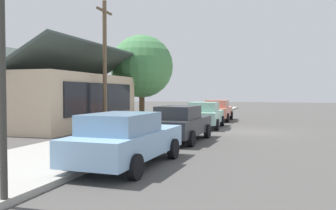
% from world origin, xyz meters
% --- Properties ---
extents(ground_plane, '(120.00, 120.00, 0.00)m').
position_xyz_m(ground_plane, '(0.00, 0.00, 0.00)').
color(ground_plane, '#4C4947').
extents(sidewalk_curb, '(60.00, 4.20, 0.16)m').
position_xyz_m(sidewalk_curb, '(0.00, 5.60, 0.08)').
color(sidewalk_curb, '#A3A099').
rests_on(sidewalk_curb, ground).
extents(car_skyblue, '(4.96, 2.21, 1.59)m').
position_xyz_m(car_skyblue, '(-10.49, 2.85, 0.82)').
color(car_skyblue, '#8CB7E0').
rests_on(car_skyblue, ground).
extents(car_charcoal, '(4.66, 2.08, 1.59)m').
position_xyz_m(car_charcoal, '(-4.85, 2.66, 0.81)').
color(car_charcoal, '#2D3035').
rests_on(car_charcoal, ground).
extents(car_seafoam, '(4.54, 2.12, 1.59)m').
position_xyz_m(car_seafoam, '(1.39, 2.76, 0.81)').
color(car_seafoam, '#9ED1BC').
rests_on(car_seafoam, ground).
extents(car_coral, '(4.57, 2.05, 1.59)m').
position_xyz_m(car_coral, '(7.09, 2.85, 0.81)').
color(car_coral, '#EA8C75').
rests_on(car_coral, ground).
extents(storefront_building, '(11.11, 6.64, 5.11)m').
position_xyz_m(storefront_building, '(-0.36, 11.98, 1.79)').
color(storefront_building, '#CCB293').
rests_on(storefront_building, ground).
extents(shade_tree, '(5.05, 5.05, 6.81)m').
position_xyz_m(shade_tree, '(6.93, 8.99, 4.27)').
color(shade_tree, brown).
rests_on(shade_tree, ground).
extents(traffic_light_main, '(0.37, 2.79, 5.20)m').
position_xyz_m(traffic_light_main, '(-14.60, 2.54, 3.49)').
color(traffic_light_main, '#383833').
rests_on(traffic_light_main, ground).
extents(utility_pole_wooden, '(1.80, 0.24, 7.50)m').
position_xyz_m(utility_pole_wooden, '(-1.20, 8.20, 3.93)').
color(utility_pole_wooden, brown).
rests_on(utility_pole_wooden, ground).
extents(fire_hydrant_red, '(0.22, 0.22, 0.71)m').
position_xyz_m(fire_hydrant_red, '(-2.89, 4.20, 0.50)').
color(fire_hydrant_red, red).
rests_on(fire_hydrant_red, sidewalk_curb).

